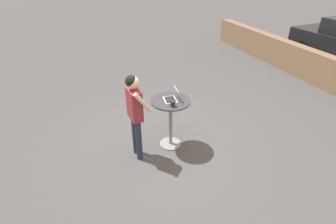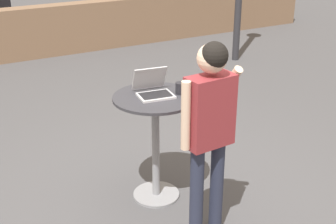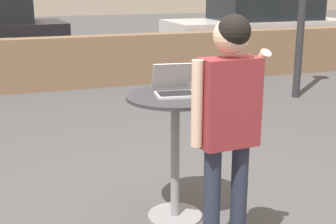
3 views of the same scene
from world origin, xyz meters
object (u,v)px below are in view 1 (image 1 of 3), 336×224
(cafe_table, at_px, (171,115))
(coffee_mug, at_px, (173,104))
(standing_person, at_px, (135,108))
(laptop, at_px, (173,98))

(cafe_table, bearing_deg, coffee_mug, -12.61)
(standing_person, bearing_deg, coffee_mug, 78.48)
(cafe_table, bearing_deg, standing_person, -82.90)
(cafe_table, height_order, laptop, laptop)
(cafe_table, xyz_separation_m, laptop, (0.01, 0.05, 0.37))
(laptop, bearing_deg, cafe_table, -99.52)
(laptop, height_order, coffee_mug, laptop)
(cafe_table, distance_m, laptop, 0.37)
(cafe_table, distance_m, coffee_mug, 0.43)
(laptop, xyz_separation_m, standing_person, (0.08, -0.76, -0.02))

